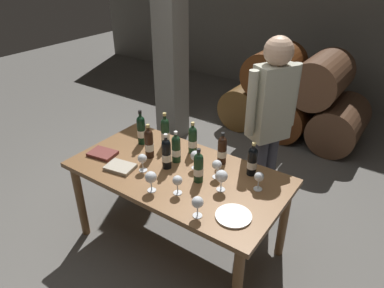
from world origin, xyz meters
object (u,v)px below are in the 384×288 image
wine_bottle_6 (165,132)px  wine_glass_7 (151,178)px  wine_glass_0 (221,177)px  dining_table (178,181)px  tasting_notebook (120,167)px  leather_ledger (103,154)px  wine_glass_2 (217,165)px  wine_glass_4 (196,156)px  wine_glass_3 (177,181)px  serving_plate (233,216)px  wine_glass_6 (259,177)px  wine_bottle_2 (141,130)px  wine_bottle_4 (193,140)px  wine_glass_1 (142,159)px  wine_bottle_0 (176,148)px  wine_glass_5 (198,203)px  wine_bottle_5 (149,143)px  wine_bottle_3 (199,167)px  wine_bottle_8 (166,153)px  wine_bottle_1 (252,161)px  wine_bottle_7 (222,150)px  sommelier_presenting (271,118)px

wine_bottle_6 → wine_glass_7: size_ratio=1.96×
wine_glass_0 → dining_table: bearing=178.2°
tasting_notebook → leather_ledger: 0.28m
wine_glass_2 → wine_glass_4: wine_glass_4 is taller
dining_table → wine_glass_3: wine_glass_3 is taller
wine_glass_3 → tasting_notebook: 0.57m
wine_glass_3 → dining_table: bearing=127.6°
dining_table → serving_plate: size_ratio=7.08×
wine_glass_0 → wine_glass_6: bearing=36.4°
wine_bottle_2 → wine_bottle_4: 0.48m
wine_glass_1 → wine_glass_0: bearing=12.0°
wine_bottle_0 → wine_glass_5: size_ratio=1.79×
wine_bottle_5 → wine_glass_0: 0.72m
wine_glass_5 → wine_glass_0: bearing=93.5°
wine_glass_0 → serving_plate: wine_glass_0 is taller
leather_ledger → serving_plate: leather_ledger is taller
dining_table → wine_bottle_4: 0.38m
wine_bottle_5 → wine_glass_4: 0.42m
wine_bottle_3 → wine_bottle_5: size_ratio=0.92×
dining_table → wine_bottle_8: bearing=-176.9°
wine_glass_7 → dining_table: bearing=89.9°
wine_bottle_3 → wine_glass_4: size_ratio=1.78×
wine_bottle_5 → wine_glass_0: size_ratio=1.82×
wine_bottle_8 → wine_glass_2: 0.41m
wine_bottle_1 → wine_bottle_3: wine_bottle_1 is taller
wine_bottle_4 → wine_glass_5: 0.81m
tasting_notebook → wine_bottle_5: bearing=65.4°
wine_bottle_5 → wine_bottle_8: (0.22, -0.05, 0.00)m
wine_bottle_4 → wine_bottle_7: wine_bottle_4 is taller
wine_bottle_5 → wine_glass_0: bearing=-4.3°
wine_bottle_8 → wine_glass_2: bearing=15.5°
wine_bottle_0 → wine_glass_0: 0.51m
wine_bottle_1 → wine_bottle_7: bearing=177.6°
wine_bottle_8 → wine_bottle_4: bearing=83.5°
wine_bottle_4 → wine_glass_7: (0.06, -0.61, -0.01)m
wine_glass_0 → wine_glass_6: wine_glass_0 is taller
wine_bottle_5 → sommelier_presenting: sommelier_presenting is taller
tasting_notebook → wine_bottle_1: bearing=21.0°
wine_bottle_2 → wine_glass_1: wine_bottle_2 is taller
dining_table → wine_bottle_5: size_ratio=5.70×
wine_glass_6 → leather_ledger: wine_glass_6 is taller
wine_bottle_6 → tasting_notebook: size_ratio=1.42×
wine_bottle_0 → wine_bottle_4: bearing=80.9°
wine_glass_1 → wine_glass_3: size_ratio=1.00×
tasting_notebook → wine_bottle_2: bearing=98.5°
wine_bottle_3 → wine_bottle_4: size_ratio=0.97×
wine_bottle_4 → wine_glass_6: wine_bottle_4 is taller
wine_bottle_8 → sommelier_presenting: 0.93m
wine_bottle_3 → sommelier_presenting: sommelier_presenting is taller
serving_plate → sommelier_presenting: size_ratio=0.14×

